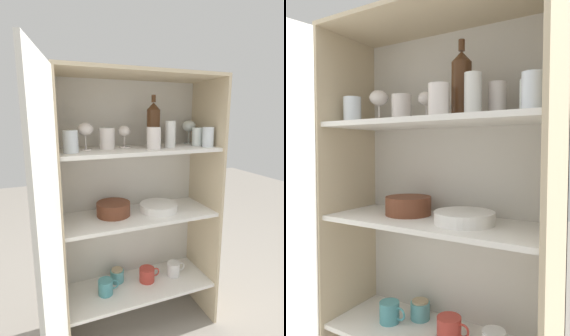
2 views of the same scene
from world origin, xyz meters
TOP-DOWN VIEW (x-y plane):
  - cupboard_back_panel at (0.00, 0.34)m, footprint 0.91×0.02m
  - cupboard_side_left at (-0.45, 0.17)m, footprint 0.02×0.37m
  - cupboard_side_right at (0.45, 0.17)m, footprint 0.02×0.37m
  - cupboard_top_panel at (0.00, 0.17)m, footprint 0.91×0.37m
  - shelf_board_middle at (0.00, 0.17)m, footprint 0.88×0.33m
  - shelf_board_upper at (0.00, 0.17)m, footprint 0.88×0.33m
  - tumbler_glass_0 at (0.23, 0.23)m, footprint 0.07×0.07m
  - tumbler_glass_1 at (0.17, 0.13)m, footprint 0.06×0.06m
  - tumbler_glass_2 at (-0.37, 0.12)m, footprint 0.07×0.07m
  - tumbler_glass_3 at (-0.17, 0.19)m, footprint 0.08×0.08m
  - tumbler_glass_4 at (0.37, 0.15)m, footprint 0.07×0.07m
  - tumbler_glass_5 at (0.39, 0.08)m, footprint 0.07×0.07m
  - tumbler_glass_6 at (0.06, 0.10)m, footprint 0.08×0.08m
  - wine_glass_0 at (-0.07, 0.22)m, footprint 0.07×0.07m
  - wine_glass_1 at (0.37, 0.26)m, footprint 0.09×0.09m
  - wine_glass_2 at (-0.29, 0.19)m, footprint 0.08×0.08m
  - wine_bottle at (0.10, 0.20)m, footprint 0.08×0.08m
  - plate_stack_white at (0.13, 0.17)m, footprint 0.23×0.23m
  - mixing_bowl_large at (-0.15, 0.20)m, footprint 0.19×0.19m
  - coffee_mug_primary at (0.06, 0.19)m, footprint 0.13×0.10m
  - coffee_mug_extra_1 at (-0.21, 0.16)m, footprint 0.12×0.08m
  - storage_jar at (-0.12, 0.25)m, footprint 0.09×0.09m

SIDE VIEW (x-z plane):
  - storage_jar at x=-0.12m, z-range 0.27..0.35m
  - coffee_mug_primary at x=0.06m, z-range 0.27..0.36m
  - coffee_mug_extra_1 at x=-0.21m, z-range 0.27..0.36m
  - shelf_board_middle at x=0.00m, z-range 0.72..0.74m
  - cupboard_back_panel at x=0.00m, z-range 0.00..1.51m
  - cupboard_side_left at x=-0.45m, z-range 0.00..1.51m
  - cupboard_side_right at x=0.45m, z-range 0.00..1.51m
  - plate_stack_white at x=0.13m, z-range 0.74..0.78m
  - mixing_bowl_large at x=-0.15m, z-range 0.74..0.82m
  - shelf_board_upper at x=0.00m, z-range 1.10..1.12m
  - tumbler_glass_4 at x=0.37m, z-range 1.12..1.23m
  - tumbler_glass_2 at x=-0.37m, z-range 1.12..1.23m
  - tumbler_glass_3 at x=-0.17m, z-range 1.12..1.24m
  - tumbler_glass_5 at x=0.39m, z-range 1.12..1.24m
  - tumbler_glass_6 at x=0.06m, z-range 1.12..1.24m
  - tumbler_glass_0 at x=0.23m, z-range 1.12..1.25m
  - tumbler_glass_1 at x=0.17m, z-range 1.12..1.27m
  - wine_glass_0 at x=-0.07m, z-range 1.15..1.27m
  - wine_glass_2 at x=-0.29m, z-range 1.16..1.30m
  - wine_glass_1 at x=0.37m, z-range 1.16..1.31m
  - wine_bottle at x=0.10m, z-range 1.11..1.40m
  - cupboard_top_panel at x=0.00m, z-range 1.51..1.52m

